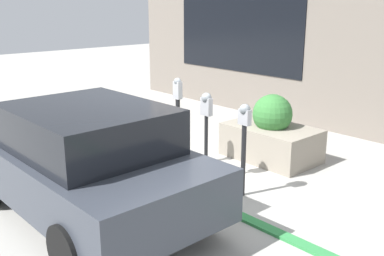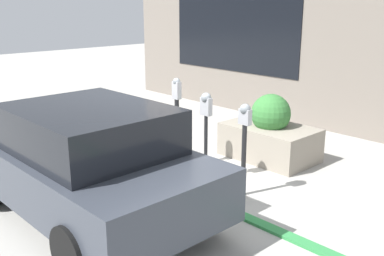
% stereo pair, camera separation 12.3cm
% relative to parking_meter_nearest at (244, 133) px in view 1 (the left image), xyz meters
% --- Properties ---
extents(ground_plane, '(40.00, 40.00, 0.00)m').
position_rel_parking_meter_nearest_xyz_m(ground_plane, '(0.75, 0.47, -0.95)').
color(ground_plane, '#ADAAA3').
extents(curb_strip, '(13.50, 0.16, 0.04)m').
position_rel_parking_meter_nearest_xyz_m(curb_strip, '(0.75, 0.55, -0.93)').
color(curb_strip, '#338C47').
rests_on(curb_strip, ground_plane).
extents(building_facade, '(13.50, 0.17, 4.09)m').
position_rel_parking_meter_nearest_xyz_m(building_facade, '(0.75, -4.00, 1.11)').
color(building_facade, slate).
rests_on(building_facade, ground_plane).
extents(parking_meter_nearest, '(0.18, 0.16, 1.37)m').
position_rel_parking_meter_nearest_xyz_m(parking_meter_nearest, '(0.00, 0.00, 0.00)').
color(parking_meter_nearest, '#232326').
rests_on(parking_meter_nearest, ground_plane).
extents(parking_meter_second, '(0.19, 0.16, 1.42)m').
position_rel_parking_meter_nearest_xyz_m(parking_meter_second, '(0.79, -0.01, 0.11)').
color(parking_meter_second, '#232326').
rests_on(parking_meter_second, ground_plane).
extents(parking_meter_middle, '(0.14, 0.12, 1.54)m').
position_rel_parking_meter_nearest_xyz_m(parking_meter_middle, '(1.54, -0.07, 0.00)').
color(parking_meter_middle, '#232326').
rests_on(parking_meter_middle, ground_plane).
extents(planter_box, '(1.61, 1.04, 1.18)m').
position_rel_parking_meter_nearest_xyz_m(planter_box, '(0.73, -1.57, -0.51)').
color(planter_box, gray).
rests_on(planter_box, ground_plane).
extents(parked_car_front, '(3.86, 1.92, 1.50)m').
position_rel_parking_meter_nearest_xyz_m(parked_car_front, '(0.94, 1.99, -0.17)').
color(parked_car_front, '#383D47').
rests_on(parked_car_front, ground_plane).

